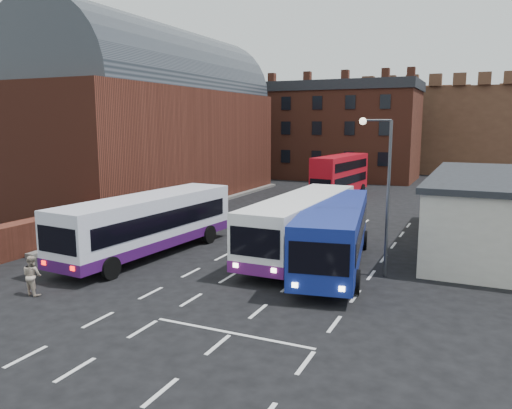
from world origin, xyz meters
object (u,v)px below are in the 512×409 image
at_px(bus_white_outbound, 148,220).
at_px(bus_red_double, 340,175).
at_px(bus_blue, 334,230).
at_px(pedestrian_beige, 32,275).
at_px(bus_white_inbound, 301,221).
at_px(street_lamp, 383,182).

relative_size(bus_white_outbound, bus_red_double, 1.19).
xyz_separation_m(bus_blue, pedestrian_beige, (-10.37, -9.13, -1.04)).
bearing_deg(bus_blue, pedestrian_beige, 31.46).
relative_size(bus_white_outbound, bus_white_inbound, 1.02).
height_order(bus_white_outbound, bus_white_inbound, bus_white_outbound).
relative_size(bus_blue, pedestrian_beige, 7.07).
relative_size(bus_white_outbound, street_lamp, 1.64).
distance_m(bus_white_outbound, pedestrian_beige, 7.41).
xyz_separation_m(bus_blue, bus_red_double, (-6.14, 24.13, 0.24)).
xyz_separation_m(bus_white_inbound, bus_blue, (2.22, -1.45, -0.02)).
xyz_separation_m(bus_white_inbound, street_lamp, (4.58, -1.90, 2.54)).
bearing_deg(bus_blue, bus_white_outbound, 0.61).
bearing_deg(bus_white_inbound, pedestrian_beige, 52.90).
relative_size(bus_white_outbound, pedestrian_beige, 7.15).
bearing_deg(bus_white_inbound, bus_red_double, -79.71).
height_order(bus_white_inbound, street_lamp, street_lamp).
bearing_deg(bus_blue, bus_white_inbound, -42.97).
height_order(bus_red_double, street_lamp, street_lamp).
distance_m(bus_white_outbound, street_lamp, 12.53).
relative_size(bus_white_inbound, pedestrian_beige, 6.99).
distance_m(bus_blue, street_lamp, 3.51).
bearing_deg(bus_red_double, bus_white_inbound, 105.34).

